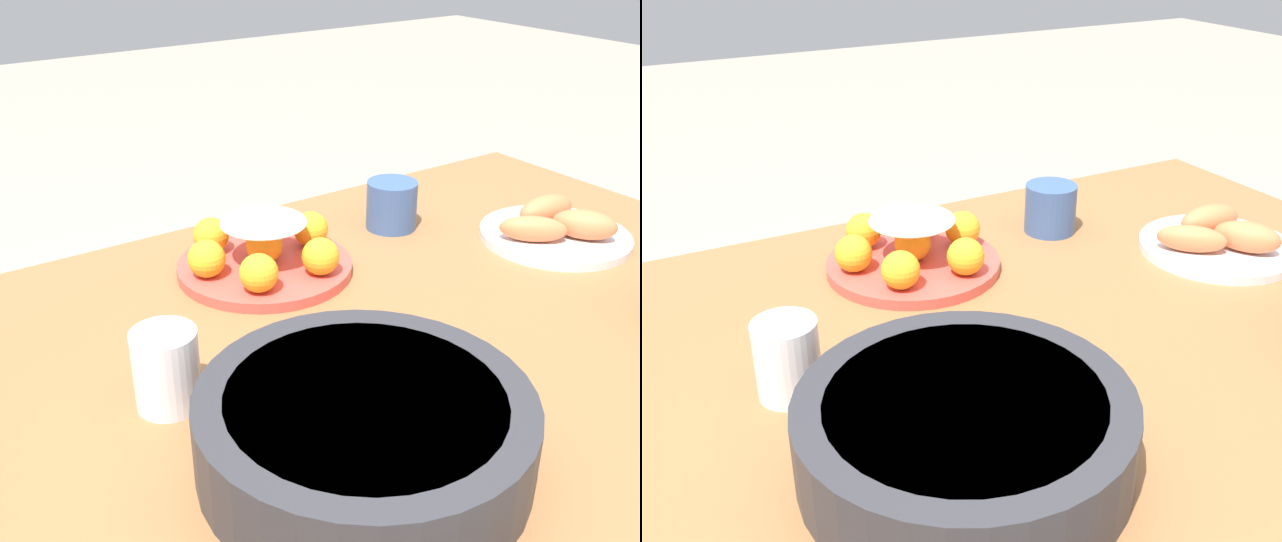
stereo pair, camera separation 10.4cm
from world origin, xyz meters
TOP-DOWN VIEW (x-y plane):
  - dining_table at (0.00, 0.00)m, footprint 1.36×0.89m
  - cake_plate at (0.05, -0.23)m, footprint 0.26×0.26m
  - serving_bowl at (0.19, 0.20)m, footprint 0.33×0.33m
  - seafood_platter at (-0.40, -0.05)m, footprint 0.24×0.24m
  - cup_near at (-0.22, -0.25)m, footprint 0.09×0.09m
  - cup_far at (0.30, 0.00)m, footprint 0.07×0.07m

SIDE VIEW (x-z plane):
  - dining_table at x=0.00m, z-range 0.27..0.99m
  - seafood_platter at x=-0.40m, z-range 0.71..0.78m
  - cake_plate at x=0.05m, z-range 0.71..0.80m
  - cup_near at x=-0.22m, z-range 0.72..0.81m
  - serving_bowl at x=0.19m, z-range 0.73..0.81m
  - cup_far at x=0.30m, z-range 0.72..0.82m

